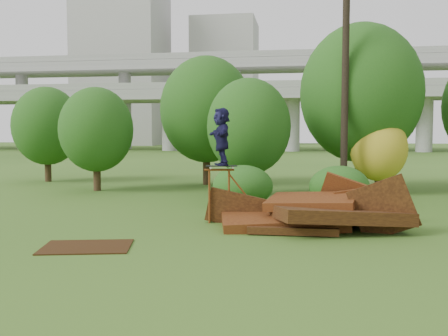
# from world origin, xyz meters

# --- Properties ---
(ground) EXTENTS (240.00, 240.00, 0.00)m
(ground) POSITION_xyz_m (0.00, 0.00, 0.00)
(ground) COLOR #2D5116
(ground) RESTS_ON ground
(scrap_pile) EXTENTS (5.79, 3.19, 1.96)m
(scrap_pile) POSITION_xyz_m (1.68, 1.74, 0.39)
(scrap_pile) COLOR #3E180B
(scrap_pile) RESTS_ON ground
(grind_rail) EXTENTS (0.86, 0.26, 1.57)m
(grind_rail) POSITION_xyz_m (-0.96, 2.13, 0.96)
(grind_rail) COLOR brown
(grind_rail) RESTS_ON ground
(skateboard) EXTENTS (0.92, 0.43, 0.09)m
(skateboard) POSITION_xyz_m (-0.89, 2.14, 1.65)
(skateboard) COLOR black
(skateboard) RESTS_ON grind_rail
(skater) EXTENTS (0.97, 1.61, 1.65)m
(skater) POSITION_xyz_m (-0.89, 2.14, 2.49)
(skater) COLOR #161439
(skater) RESTS_ON skateboard
(flat_plate) EXTENTS (2.23, 1.81, 0.03)m
(flat_plate) POSITION_xyz_m (-3.43, -1.39, 0.01)
(flat_plate) COLOR black
(flat_plate) RESTS_ON ground
(tree_0) EXTENTS (3.29, 3.29, 4.64)m
(tree_0) POSITION_xyz_m (-7.71, 9.27, 2.74)
(tree_0) COLOR black
(tree_0) RESTS_ON ground
(tree_1) EXTENTS (4.62, 4.62, 6.42)m
(tree_1) POSITION_xyz_m (-3.35, 12.67, 3.76)
(tree_1) COLOR black
(tree_1) RESTS_ON ground
(tree_2) EXTENTS (3.43, 3.43, 4.83)m
(tree_2) POSITION_xyz_m (-0.77, 8.40, 2.85)
(tree_2) COLOR black
(tree_2) RESTS_ON ground
(tree_3) EXTENTS (5.39, 5.39, 7.47)m
(tree_3) POSITION_xyz_m (3.96, 11.19, 4.37)
(tree_3) COLOR black
(tree_3) RESTS_ON ground
(tree_4) EXTENTS (2.39, 2.39, 3.29)m
(tree_4) POSITION_xyz_m (4.60, 9.96, 1.91)
(tree_4) COLOR black
(tree_4) RESTS_ON ground
(tree_6) EXTENTS (3.61, 3.61, 5.05)m
(tree_6) POSITION_xyz_m (-12.03, 12.91, 2.96)
(tree_6) COLOR black
(tree_6) RESTS_ON ground
(shrub_left) EXTENTS (2.13, 1.97, 1.47)m
(shrub_left) POSITION_xyz_m (-0.66, 5.40, 0.74)
(shrub_left) COLOR #194612
(shrub_left) RESTS_ON ground
(shrub_right) EXTENTS (2.07, 1.90, 1.47)m
(shrub_right) POSITION_xyz_m (2.67, 5.65, 0.73)
(shrub_right) COLOR #194612
(shrub_right) RESTS_ON ground
(utility_pole) EXTENTS (1.40, 0.28, 10.67)m
(utility_pole) POSITION_xyz_m (3.06, 8.61, 5.41)
(utility_pole) COLOR black
(utility_pole) RESTS_ON ground
(freeway_overpass) EXTENTS (160.00, 15.00, 13.70)m
(freeway_overpass) POSITION_xyz_m (0.00, 62.92, 10.32)
(freeway_overpass) COLOR gray
(freeway_overpass) RESTS_ON ground
(building_left) EXTENTS (18.00, 16.00, 35.00)m
(building_left) POSITION_xyz_m (-38.00, 95.00, 17.50)
(building_left) COLOR #9E9E99
(building_left) RESTS_ON ground
(building_right) EXTENTS (14.00, 14.00, 28.00)m
(building_right) POSITION_xyz_m (-16.00, 102.00, 14.00)
(building_right) COLOR #9E9E99
(building_right) RESTS_ON ground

